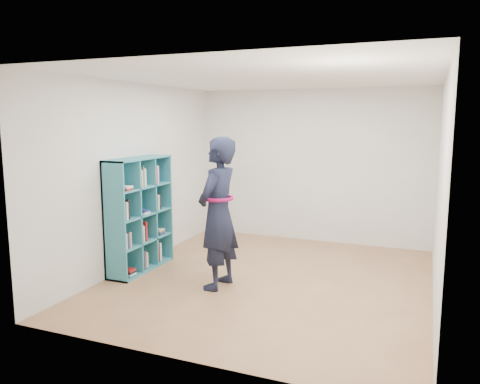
% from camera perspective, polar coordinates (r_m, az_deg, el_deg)
% --- Properties ---
extents(floor, '(4.50, 4.50, 0.00)m').
position_cam_1_polar(floor, '(6.26, 3.52, -10.66)').
color(floor, '#8C603F').
rests_on(floor, ground).
extents(ceiling, '(4.50, 4.50, 0.00)m').
position_cam_1_polar(ceiling, '(5.93, 3.76, 13.77)').
color(ceiling, white).
rests_on(ceiling, wall_back).
extents(wall_left, '(0.02, 4.50, 2.60)m').
position_cam_1_polar(wall_left, '(6.85, -12.45, 2.02)').
color(wall_left, beige).
rests_on(wall_left, floor).
extents(wall_right, '(0.02, 4.50, 2.60)m').
position_cam_1_polar(wall_right, '(5.66, 23.22, 0.11)').
color(wall_right, beige).
rests_on(wall_right, floor).
extents(wall_back, '(4.00, 0.02, 2.60)m').
position_cam_1_polar(wall_back, '(8.11, 8.68, 3.15)').
color(wall_back, beige).
rests_on(wall_back, floor).
extents(wall_front, '(4.00, 0.02, 2.60)m').
position_cam_1_polar(wall_front, '(3.91, -6.85, -2.82)').
color(wall_front, beige).
rests_on(wall_front, floor).
extents(bookshelf, '(0.34, 1.18, 1.58)m').
position_cam_1_polar(bookshelf, '(6.66, -12.32, -2.85)').
color(bookshelf, teal).
rests_on(bookshelf, floor).
extents(person, '(0.50, 0.72, 1.88)m').
position_cam_1_polar(person, '(5.77, -2.69, -2.61)').
color(person, black).
rests_on(person, floor).
extents(smartphone, '(0.01, 0.08, 0.12)m').
position_cam_1_polar(smartphone, '(5.88, -3.63, -1.18)').
color(smartphone, silver).
rests_on(smartphone, person).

